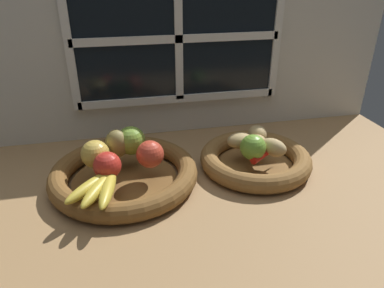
{
  "coord_description": "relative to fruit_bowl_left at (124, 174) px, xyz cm",
  "views": [
    {
      "loc": [
        -19.35,
        -80.1,
        50.93
      ],
      "look_at": [
        -1.84,
        0.12,
        9.1
      ],
      "focal_mm": 32.98,
      "sensor_mm": 36.0,
      "label": 1
    }
  ],
  "objects": [
    {
      "name": "chili_pepper",
      "position": [
        38.58,
        -3.33,
        3.75
      ],
      "size": [
        13.08,
        8.96,
        2.02
      ],
      "primitive_type": "cone",
      "rotation": [
        0.0,
        1.57,
        0.54
      ],
      "color": "red",
      "rests_on": "fruit_bowl_right"
    },
    {
      "name": "lime_near",
      "position": [
        33.45,
        -4.06,
        6.13
      ],
      "size": [
        6.79,
        6.79,
        6.79
      ],
      "primitive_type": "sphere",
      "color": "#6B9E33",
      "rests_on": "fruit_bowl_right"
    },
    {
      "name": "fruit_bowl_left",
      "position": [
        0.0,
        0.0,
        0.0
      ],
      "size": [
        38.23,
        38.23,
        5.1
      ],
      "color": "brown",
      "rests_on": "ground_plane"
    },
    {
      "name": "apple_red_right",
      "position": [
        6.83,
        -2.25,
        6.22
      ],
      "size": [
        6.97,
        6.97,
        6.97
      ],
      "primitive_type": "sphere",
      "color": "#CC422D",
      "rests_on": "fruit_bowl_left"
    },
    {
      "name": "banana_bunch_front",
      "position": [
        -5.59,
        -11.34,
        4.19
      ],
      "size": [
        12.68,
        16.55,
        2.92
      ],
      "color": "gold",
      "rests_on": "fruit_bowl_left"
    },
    {
      "name": "apple_green_back",
      "position": [
        2.61,
        5.79,
        6.59
      ],
      "size": [
        7.71,
        7.71,
        7.71
      ],
      "primitive_type": "sphere",
      "color": "#7AA338",
      "rests_on": "fruit_bowl_left"
    },
    {
      "name": "apple_golden_left",
      "position": [
        -6.6,
        0.55,
        6.31
      ],
      "size": [
        7.15,
        7.15,
        7.15
      ],
      "primitive_type": "sphere",
      "color": "gold",
      "rests_on": "fruit_bowl_left"
    },
    {
      "name": "back_wall",
      "position": [
        19.91,
        29.65,
        25.52
      ],
      "size": [
        140.0,
        4.6,
        55.0
      ],
      "color": "silver",
      "rests_on": "ground_plane"
    },
    {
      "name": "ground_plane",
      "position": [
        19.91,
        -0.12,
        -3.87
      ],
      "size": [
        140.0,
        90.0,
        3.0
      ],
      "primitive_type": "cube",
      "color": "#9E774C"
    },
    {
      "name": "potato_small",
      "position": [
        39.51,
        -3.35,
        5.1
      ],
      "size": [
        8.23,
        8.77,
        4.72
      ],
      "primitive_type": "ellipsoid",
      "rotation": [
        0.0,
        0.0,
        5.37
      ],
      "color": "tan",
      "rests_on": "fruit_bowl_right"
    },
    {
      "name": "potato_large",
      "position": [
        36.15,
        -0.0,
        5.0
      ],
      "size": [
        8.26,
        8.59,
        4.52
      ],
      "primitive_type": "ellipsoid",
      "rotation": [
        0.0,
        0.0,
        4.16
      ],
      "color": "tan",
      "rests_on": "fruit_bowl_right"
    },
    {
      "name": "potato_oblong",
      "position": [
        32.38,
        2.93,
        4.87
      ],
      "size": [
        7.97,
        6.21,
        4.28
      ],
      "primitive_type": "ellipsoid",
      "rotation": [
        0.0,
        0.0,
        3.26
      ],
      "color": "tan",
      "rests_on": "fruit_bowl_right"
    },
    {
      "name": "fruit_bowl_right",
      "position": [
        36.15,
        -0.0,
        0.01
      ],
      "size": [
        30.89,
        30.89,
        5.1
      ],
      "color": "brown",
      "rests_on": "ground_plane"
    },
    {
      "name": "apple_red_front",
      "position": [
        -3.71,
        -5.44,
        6.08
      ],
      "size": [
        6.7,
        6.7,
        6.7
      ],
      "primitive_type": "sphere",
      "color": "red",
      "rests_on": "fruit_bowl_left"
    },
    {
      "name": "pear_brown",
      "position": [
        -1.1,
        4.9,
        6.56
      ],
      "size": [
        8.63,
        8.59,
        7.65
      ],
      "primitive_type": "ellipsoid",
      "rotation": [
        0.0,
        0.0,
        0.86
      ],
      "color": "olive",
      "rests_on": "fruit_bowl_left"
    },
    {
      "name": "potato_back",
      "position": [
        38.25,
        4.61,
        5.33
      ],
      "size": [
        5.57,
        6.51,
        5.2
      ],
      "primitive_type": "ellipsoid",
      "rotation": [
        0.0,
        0.0,
        4.78
      ],
      "color": "tan",
      "rests_on": "fruit_bowl_right"
    }
  ]
}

